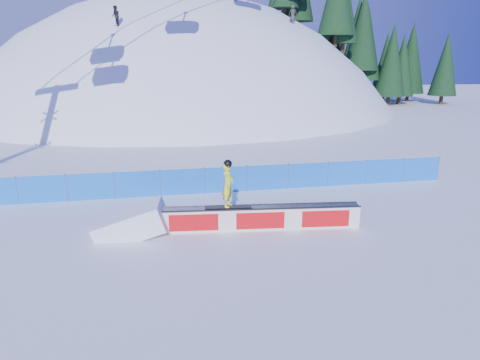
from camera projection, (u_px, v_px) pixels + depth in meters
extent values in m
plane|color=white|center=(246.00, 228.00, 15.72)|extent=(160.00, 160.00, 0.00)
sphere|color=white|center=(184.00, 235.00, 60.29)|extent=(64.00, 64.00, 64.00)
cylinder|color=#321F14|center=(280.00, 17.00, 57.00)|extent=(0.50, 0.50, 1.40)
cylinder|color=#321F14|center=(300.00, 16.00, 50.22)|extent=(0.50, 0.50, 1.40)
cylinder|color=#321F14|center=(319.00, 29.00, 50.79)|extent=(0.50, 0.50, 1.40)
cylinder|color=#321F14|center=(308.00, 36.00, 58.36)|extent=(0.50, 0.50, 1.40)
cone|color=black|center=(309.00, 6.00, 57.34)|extent=(2.76, 2.76, 6.27)
cylinder|color=#321F14|center=(330.00, 51.00, 58.15)|extent=(0.50, 0.50, 1.40)
cone|color=black|center=(332.00, 13.00, 56.83)|extent=(3.74, 3.74, 8.50)
cylinder|color=#321F14|center=(340.00, 63.00, 59.00)|extent=(0.50, 0.50, 1.40)
cone|color=black|center=(343.00, 27.00, 57.72)|extent=(3.63, 3.63, 8.24)
cylinder|color=#321F14|center=(362.00, 78.00, 56.79)|extent=(0.50, 0.50, 1.40)
cone|color=black|center=(364.00, 48.00, 55.75)|extent=(2.82, 2.82, 6.42)
cylinder|color=#321F14|center=(383.00, 102.00, 55.98)|extent=(0.50, 0.50, 1.40)
cone|color=black|center=(387.00, 62.00, 54.60)|extent=(3.92, 3.92, 8.92)
cylinder|color=#321F14|center=(385.00, 99.00, 59.54)|extent=(0.50, 0.50, 1.40)
cone|color=black|center=(388.00, 70.00, 58.47)|extent=(2.90, 2.90, 6.58)
cylinder|color=#321F14|center=(390.00, 99.00, 59.58)|extent=(0.50, 0.50, 1.40)
cone|color=black|center=(393.00, 60.00, 58.14)|extent=(4.11, 4.11, 9.34)
cylinder|color=#321F14|center=(393.00, 96.00, 64.92)|extent=(0.50, 0.50, 1.40)
cone|color=black|center=(396.00, 66.00, 63.73)|extent=(3.30, 3.30, 7.50)
cylinder|color=#321F14|center=(409.00, 100.00, 58.77)|extent=(0.50, 0.50, 1.40)
cone|color=black|center=(413.00, 67.00, 57.58)|extent=(3.30, 3.30, 7.50)
cylinder|color=#321F14|center=(399.00, 96.00, 65.08)|extent=(0.50, 0.50, 1.40)
cone|color=black|center=(402.00, 63.00, 63.79)|extent=(3.64, 3.64, 8.27)
cube|color=blue|center=(226.00, 180.00, 19.80)|extent=(22.00, 0.03, 1.20)
cylinder|color=#414D76|center=(17.00, 190.00, 18.13)|extent=(0.05, 0.05, 1.30)
cylinder|color=#414D76|center=(67.00, 187.00, 18.50)|extent=(0.05, 0.05, 1.30)
cylinder|color=#414D76|center=(114.00, 185.00, 18.87)|extent=(0.05, 0.05, 1.30)
cylinder|color=#414D76|center=(160.00, 182.00, 19.24)|extent=(0.05, 0.05, 1.30)
cylinder|color=#414D76|center=(205.00, 180.00, 19.61)|extent=(0.05, 0.05, 1.30)
cylinder|color=#414D76|center=(247.00, 178.00, 19.98)|extent=(0.05, 0.05, 1.30)
cylinder|color=#414D76|center=(288.00, 175.00, 20.34)|extent=(0.05, 0.05, 1.30)
cylinder|color=#414D76|center=(328.00, 173.00, 20.71)|extent=(0.05, 0.05, 1.30)
cylinder|color=#414D76|center=(366.00, 171.00, 21.08)|extent=(0.05, 0.05, 1.30)
cylinder|color=#414D76|center=(403.00, 169.00, 21.45)|extent=(0.05, 0.05, 1.30)
cylinder|color=#414D76|center=(438.00, 168.00, 21.82)|extent=(0.05, 0.05, 1.30)
cube|color=white|center=(260.00, 218.00, 15.52)|extent=(7.34, 1.27, 0.82)
cube|color=gray|center=(260.00, 207.00, 15.41)|extent=(7.27, 1.28, 0.04)
cube|color=black|center=(261.00, 209.00, 15.17)|extent=(7.29, 0.84, 0.05)
cube|color=black|center=(259.00, 205.00, 15.64)|extent=(7.29, 0.84, 0.05)
cube|color=red|center=(260.00, 221.00, 15.30)|extent=(6.92, 0.79, 0.62)
cube|color=red|center=(259.00, 216.00, 15.75)|extent=(6.92, 0.79, 0.62)
cube|color=black|center=(228.00, 207.00, 15.30)|extent=(1.69, 0.48, 0.03)
imported|color=#F4FD24|center=(228.00, 185.00, 15.08)|extent=(0.61, 0.70, 1.61)
sphere|color=black|center=(228.00, 164.00, 14.87)|extent=(0.30, 0.30, 0.30)
imported|color=black|center=(116.00, 16.00, 35.96)|extent=(0.87, 0.97, 1.65)
imported|color=#2A2A2A|center=(293.00, 13.00, 43.82)|extent=(0.92, 0.72, 1.65)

